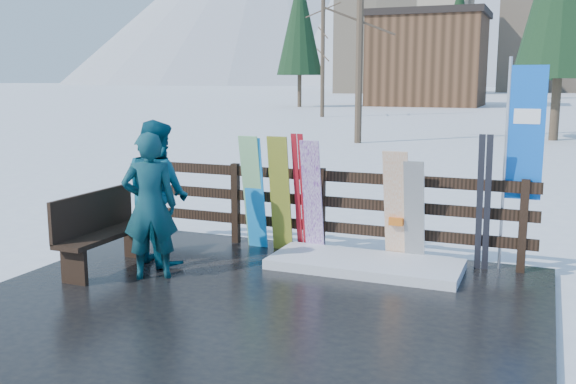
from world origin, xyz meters
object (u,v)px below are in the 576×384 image
at_px(snowboard_2, 280,194).
at_px(snowboard_4, 414,213).
at_px(snowboard_5, 396,207).
at_px(snowboard_3, 312,198).
at_px(bench, 101,229).
at_px(snowboard_0, 254,193).
at_px(person_front, 150,206).
at_px(snowboard_1, 253,192).
at_px(rental_flag, 521,141).
at_px(person_back, 158,192).

bearing_deg(snowboard_2, snowboard_4, -0.00).
bearing_deg(snowboard_5, snowboard_3, 180.00).
distance_m(bench, snowboard_5, 3.70).
distance_m(snowboard_0, person_front, 1.77).
relative_size(snowboard_2, person_front, 0.92).
bearing_deg(snowboard_3, snowboard_4, -0.00).
relative_size(snowboard_0, snowboard_3, 1.00).
bearing_deg(snowboard_5, snowboard_4, -0.00).
relative_size(bench, person_front, 0.86).
distance_m(snowboard_1, rental_flag, 3.54).
bearing_deg(snowboard_2, person_front, -119.57).
bearing_deg(snowboard_0, bench, -129.26).
height_order(snowboard_2, snowboard_5, snowboard_2).
distance_m(snowboard_0, snowboard_2, 0.38).
bearing_deg(snowboard_3, snowboard_5, 0.00).
height_order(person_front, person_back, person_back).
relative_size(bench, snowboard_0, 0.95).
distance_m(snowboard_5, person_back, 3.04).
xyz_separation_m(person_front, person_back, (-0.29, 0.61, 0.05)).
distance_m(bench, person_back, 0.83).
bearing_deg(person_back, snowboard_1, -100.80).
relative_size(bench, snowboard_3, 0.95).
height_order(snowboard_4, snowboard_5, snowboard_5).
bearing_deg(rental_flag, snowboard_4, -167.29).
distance_m(snowboard_3, snowboard_5, 1.13).
bearing_deg(rental_flag, person_front, -153.92).
relative_size(snowboard_1, snowboard_3, 1.02).
bearing_deg(rental_flag, person_back, -162.59).
height_order(snowboard_3, snowboard_5, snowboard_3).
relative_size(snowboard_3, snowboard_4, 1.14).
distance_m(snowboard_2, snowboard_5, 1.60).
xyz_separation_m(bench, person_front, (0.76, -0.05, 0.35)).
height_order(snowboard_3, person_back, person_back).
xyz_separation_m(snowboard_2, snowboard_3, (0.47, 0.00, -0.02)).
height_order(snowboard_1, person_back, person_back).
xyz_separation_m(rental_flag, person_back, (-4.27, -1.34, -0.69)).
relative_size(snowboard_1, person_back, 0.88).
xyz_separation_m(bench, snowboard_2, (1.71, 1.63, 0.28)).
height_order(snowboard_2, person_front, person_front).
xyz_separation_m(bench, snowboard_4, (3.54, 1.63, 0.16)).
distance_m(snowboard_4, snowboard_5, 0.24).
distance_m(snowboard_1, snowboard_3, 0.88).
distance_m(snowboard_1, person_back, 1.36).
height_order(snowboard_1, snowboard_5, snowboard_1).
relative_size(snowboard_2, snowboard_5, 1.07).
height_order(snowboard_0, snowboard_2, snowboard_2).
xyz_separation_m(snowboard_1, rental_flag, (3.44, 0.27, 0.81)).
bearing_deg(snowboard_2, bench, -136.49).
relative_size(snowboard_5, person_front, 0.86).
xyz_separation_m(snowboard_1, person_back, (-0.83, -1.07, 0.13)).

